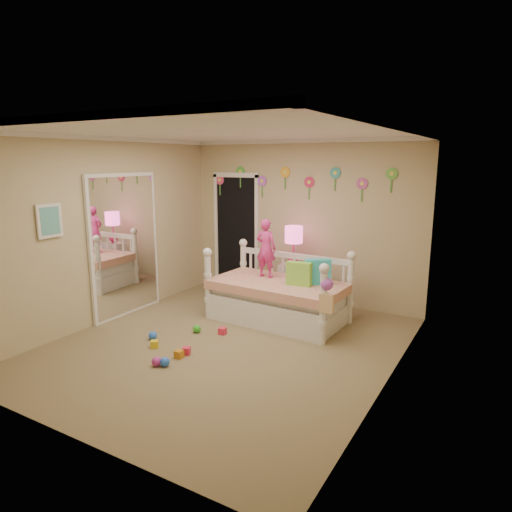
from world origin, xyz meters
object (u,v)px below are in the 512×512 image
Objects in this scene: child at (266,248)px; nightstand at (293,285)px; table_lamp at (294,239)px; daybed at (278,285)px.

child is 0.91m from nightstand.
table_lamp is (0.17, 0.58, 0.06)m from child.
child is 1.30× the size of nightstand.
child reaches higher than table_lamp.
daybed is 3.14× the size of table_lamp.
child reaches higher than daybed.
nightstand is at bearing -106.00° from child.
table_lamp is at bearing 100.85° from daybed.
child is at bearing -107.13° from nightstand.
child reaches higher than nightstand.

